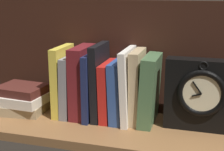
% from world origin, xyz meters
% --- Properties ---
extents(ground_plane, '(0.83, 0.27, 0.03)m').
position_xyz_m(ground_plane, '(0.00, 0.00, -0.01)').
color(ground_plane, brown).
extents(back_panel, '(0.83, 0.01, 0.34)m').
position_xyz_m(back_panel, '(0.00, 0.13, 0.17)').
color(back_panel, black).
rests_on(back_panel, ground_plane).
extents(book_yellow_seinlanguage, '(0.02, 0.13, 0.21)m').
position_xyz_m(book_yellow_seinlanguage, '(-0.14, 0.05, 0.10)').
color(book_yellow_seinlanguage, gold).
rests_on(book_yellow_seinlanguage, ground_plane).
extents(book_gray_chess, '(0.03, 0.14, 0.18)m').
position_xyz_m(book_gray_chess, '(-0.11, 0.05, 0.09)').
color(book_gray_chess, gray).
rests_on(book_gray_chess, ground_plane).
extents(book_maroon_dawkins, '(0.04, 0.14, 0.21)m').
position_xyz_m(book_maroon_dawkins, '(-0.07, 0.05, 0.11)').
color(book_maroon_dawkins, maroon).
rests_on(book_maroon_dawkins, ground_plane).
extents(book_navy_bierce, '(0.02, 0.15, 0.20)m').
position_xyz_m(book_navy_bierce, '(-0.04, 0.05, 0.10)').
color(book_navy_bierce, '#192147').
rests_on(book_navy_bierce, ground_plane).
extents(book_black_skeptic, '(0.03, 0.14, 0.22)m').
position_xyz_m(book_black_skeptic, '(-0.02, 0.05, 0.11)').
color(book_black_skeptic, black).
rests_on(book_black_skeptic, ground_plane).
extents(book_red_requiem, '(0.03, 0.13, 0.17)m').
position_xyz_m(book_red_requiem, '(0.01, 0.05, 0.09)').
color(book_red_requiem, red).
rests_on(book_red_requiem, ground_plane).
extents(book_blue_modern, '(0.04, 0.14, 0.18)m').
position_xyz_m(book_blue_modern, '(0.04, 0.05, 0.09)').
color(book_blue_modern, '#2D4C8E').
rests_on(book_blue_modern, ground_plane).
extents(book_white_catcher, '(0.03, 0.15, 0.21)m').
position_xyz_m(book_white_catcher, '(0.07, 0.05, 0.11)').
color(book_white_catcher, silver).
rests_on(book_white_catcher, ground_plane).
extents(book_tan_shortstories, '(0.03, 0.12, 0.21)m').
position_xyz_m(book_tan_shortstories, '(0.10, 0.05, 0.11)').
color(book_tan_shortstories, tan).
rests_on(book_tan_shortstories, ground_plane).
extents(book_green_romantic, '(0.05, 0.14, 0.20)m').
position_xyz_m(book_green_romantic, '(0.13, 0.05, 0.10)').
color(book_green_romantic, '#476B44').
rests_on(book_green_romantic, ground_plane).
extents(framed_clock, '(0.20, 0.06, 0.20)m').
position_xyz_m(framed_clock, '(0.28, 0.04, 0.10)').
color(framed_clock, black).
rests_on(framed_clock, ground_plane).
extents(book_stack_side, '(0.17, 0.14, 0.08)m').
position_xyz_m(book_stack_side, '(-0.27, 0.02, 0.04)').
color(book_stack_side, '#9E8966').
rests_on(book_stack_side, ground_plane).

